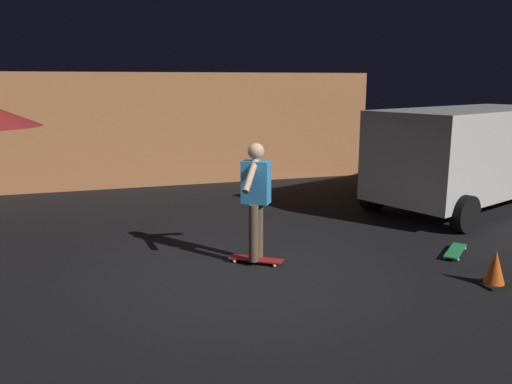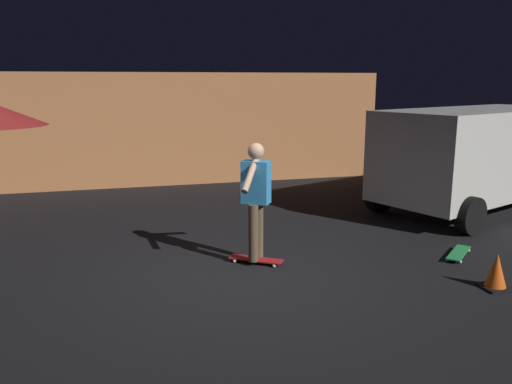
% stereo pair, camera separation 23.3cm
% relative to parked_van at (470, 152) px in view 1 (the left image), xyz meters
% --- Properties ---
extents(ground_plane, '(28.00, 28.00, 0.00)m').
position_rel_parked_van_xyz_m(ground_plane, '(-5.49, -2.54, -1.16)').
color(ground_plane, black).
extents(low_building, '(12.97, 4.11, 2.78)m').
position_rel_parked_van_xyz_m(low_building, '(-6.69, 6.10, 0.23)').
color(low_building, '#C67A47').
rests_on(low_building, ground_plane).
extents(parked_van, '(4.98, 3.57, 2.03)m').
position_rel_parked_van_xyz_m(parked_van, '(0.00, 0.00, 0.00)').
color(parked_van, silver).
rests_on(parked_van, ground_plane).
extents(skateboard_ridden, '(0.76, 0.61, 0.07)m').
position_rel_parked_van_xyz_m(skateboard_ridden, '(-5.18, -2.00, -1.11)').
color(skateboard_ridden, '#AD1E23').
rests_on(skateboard_ridden, ground_plane).
extents(skateboard_spare, '(0.71, 0.67, 0.07)m').
position_rel_parked_van_xyz_m(skateboard_spare, '(-2.18, -2.52, -1.11)').
color(skateboard_spare, green).
rests_on(skateboard_spare, ground_plane).
extents(skater, '(0.63, 0.86, 1.67)m').
position_rel_parked_van_xyz_m(skater, '(-5.18, -2.00, -0.12)').
color(skater, brown).
rests_on(skater, skateboard_ridden).
extents(traffic_cone, '(0.34, 0.34, 0.46)m').
position_rel_parked_van_xyz_m(traffic_cone, '(-2.49, -3.69, -0.95)').
color(traffic_cone, black).
rests_on(traffic_cone, ground_plane).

